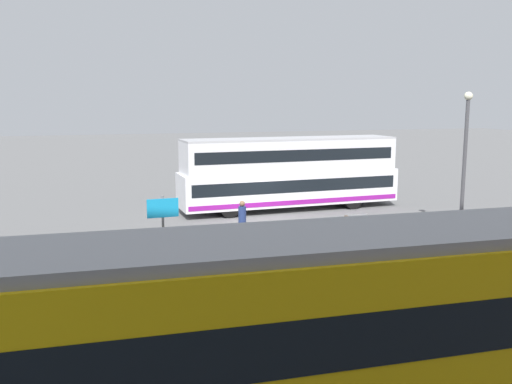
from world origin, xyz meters
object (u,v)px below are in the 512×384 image
Objects in this scene: pedestrian_near_railing at (242,219)px; street_lamp at (465,152)px; tram_yellow at (262,333)px; pedestrian_crossing at (346,234)px; info_sign at (163,215)px; double_decker_bus at (290,173)px.

pedestrian_near_railing is 9.86m from street_lamp.
tram_yellow is 1.99× the size of street_lamp.
info_sign is (6.30, -2.35, 0.66)m from pedestrian_crossing.
tram_yellow is 13.14m from pedestrian_near_railing.
double_decker_bus is 0.98× the size of tram_yellow.
info_sign is at bearing -20.45° from pedestrian_crossing.
tram_yellow is at bearing 40.47° from street_lamp.
double_decker_bus is 7.75m from pedestrian_near_railing.
street_lamp reaches higher than double_decker_bus.
street_lamp is (-12.78, -10.91, 1.83)m from tram_yellow.
info_sign is 0.38× the size of street_lamp.
pedestrian_near_railing is 4.55m from pedestrian_crossing.
tram_yellow is at bearing 67.12° from double_decker_bus.
tram_yellow is 7.32× the size of pedestrian_crossing.
tram_yellow reaches higher than info_sign.
double_decker_bus reaches higher than tram_yellow.
tram_yellow is at bearing 74.82° from pedestrian_near_railing.
street_lamp is (-9.34, 1.75, 2.62)m from pedestrian_near_railing.
pedestrian_crossing is at bearing 159.55° from info_sign.
street_lamp is (-12.74, 0.60, 2.02)m from info_sign.
double_decker_bus reaches higher than pedestrian_near_railing.
pedestrian_near_railing is (-3.43, -12.66, -0.79)m from tram_yellow.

